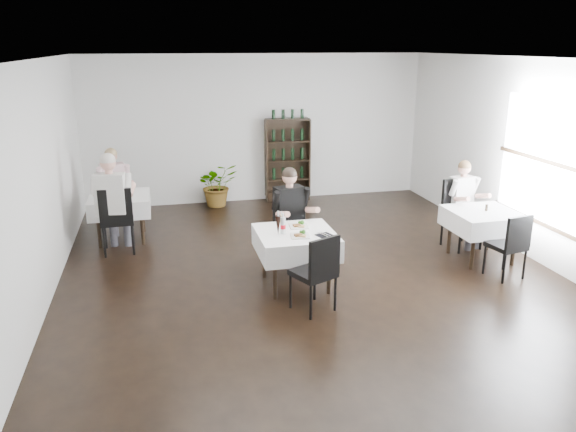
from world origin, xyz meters
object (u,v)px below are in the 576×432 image
Objects in this scene: main_table at (296,243)px; potted_tree at (217,185)px; wine_shelf at (288,161)px; diner_main at (292,211)px.

potted_tree reaches higher than main_table.
main_table is (-0.90, -4.31, -0.23)m from wine_shelf.
main_table is 4.25m from potted_tree.
diner_main reaches higher than potted_tree.
potted_tree is at bearing 101.09° from diner_main.
main_table is at bearing -98.88° from diner_main.
potted_tree is 3.64m from diner_main.
potted_tree is at bearing -175.62° from wine_shelf.
diner_main is (0.70, -3.55, 0.43)m from potted_tree.
wine_shelf is 3.75m from diner_main.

